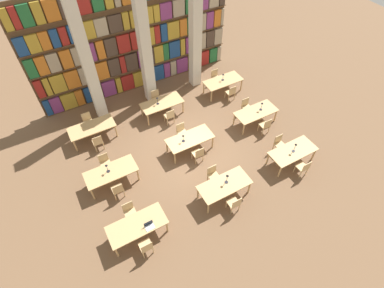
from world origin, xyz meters
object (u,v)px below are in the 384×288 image
(chair_10, at_px, (265,125))
(chair_17, at_px, (215,77))
(chair_12, at_px, (98,142))
(chair_5, at_px, (279,143))
(chair_6, at_px, (118,190))
(reading_table_4, at_px, (190,139))
(desk_lamp_2, at_px, (107,167))
(reading_table_1, at_px, (224,186))
(desk_lamp_4, at_px, (262,105))
(chair_11, at_px, (246,106))
(chair_15, at_px, (156,98))
(reading_table_6, at_px, (92,128))
(chair_16, at_px, (231,92))
(laptop, at_px, (149,226))
(reading_table_8, at_px, (223,82))
(desk_lamp_6, at_px, (223,76))
(pillar_center, at_px, (145,46))
(chair_13, at_px, (88,121))
(chair_3, at_px, (213,175))
(chair_1, at_px, (130,211))
(reading_table_2, at_px, (293,152))
(desk_lamp_0, at_px, (227,177))
(chair_0, at_px, (146,247))
(chair_4, at_px, (303,167))
(chair_2, at_px, (234,203))
(desk_lamp_1, at_px, (295,146))
(reading_table_3, at_px, (111,173))
(chair_9, at_px, (182,132))
(desk_lamp_5, at_px, (157,99))
(chair_7, at_px, (105,163))
(reading_table_0, at_px, (137,226))
(chair_14, at_px, (170,116))
(pillar_left, at_px, (87,63))
(chair_8, at_px, (198,154))
(desk_lamp_3, at_px, (183,137))
(pillar_right, at_px, (195,32))

(chair_10, relative_size, chair_17, 1.00)
(chair_12, bearing_deg, chair_5, -29.99)
(chair_6, bearing_deg, reading_table_4, 12.21)
(desk_lamp_2, bearing_deg, chair_12, 86.18)
(reading_table_4, bearing_deg, chair_5, -30.36)
(reading_table_1, bearing_deg, desk_lamp_4, 35.18)
(chair_11, height_order, chair_15, same)
(reading_table_6, relative_size, chair_16, 2.32)
(laptop, height_order, reading_table_4, laptop)
(reading_table_8, bearing_deg, desk_lamp_6, 87.46)
(pillar_center, distance_m, chair_16, 4.86)
(reading_table_6, bearing_deg, chair_13, 90.87)
(laptop, xyz_separation_m, chair_3, (3.14, 0.93, -0.30))
(chair_15, height_order, reading_table_8, chair_15)
(chair_1, xyz_separation_m, desk_lamp_4, (7.35, 1.85, 0.55))
(laptop, distance_m, reading_table_2, 6.59)
(desk_lamp_0, height_order, chair_13, desk_lamp_0)
(chair_0, bearing_deg, chair_12, 89.70)
(desk_lamp_2, bearing_deg, desk_lamp_4, -0.39)
(laptop, relative_size, chair_4, 0.36)
(chair_17, bearing_deg, desk_lamp_4, 94.89)
(chair_2, xyz_separation_m, chair_13, (-3.48, 6.97, 0.00))
(chair_3, relative_size, desk_lamp_4, 2.01)
(desk_lamp_1, bearing_deg, pillar_center, 116.68)
(reading_table_3, bearing_deg, reading_table_1, -37.07)
(pillar_center, relative_size, chair_9, 6.84)
(chair_6, bearing_deg, reading_table_3, 87.50)
(reading_table_1, bearing_deg, chair_5, 12.60)
(desk_lamp_5, distance_m, chair_17, 3.87)
(chair_7, bearing_deg, desk_lamp_4, 174.19)
(reading_table_0, distance_m, reading_table_6, 5.38)
(chair_11, xyz_separation_m, chair_14, (-3.57, 1.23, 0.00))
(chair_0, relative_size, desk_lamp_4, 2.01)
(reading_table_3, height_order, chair_17, chair_17)
(pillar_left, relative_size, chair_10, 6.84)
(chair_5, bearing_deg, desk_lamp_0, 12.22)
(chair_2, bearing_deg, reading_table_3, 135.75)
(chair_1, relative_size, chair_6, 1.00)
(chair_12, distance_m, chair_13, 1.50)
(chair_10, bearing_deg, chair_0, -159.85)
(chair_7, height_order, chair_8, same)
(chair_14, bearing_deg, chair_0, -123.40)
(pillar_center, height_order, reading_table_8, pillar_center)
(laptop, relative_size, desk_lamp_3, 0.83)
(pillar_right, relative_size, chair_5, 6.84)
(desk_lamp_3, relative_size, chair_17, 0.44)
(chair_14, xyz_separation_m, reading_table_8, (3.52, 0.78, 0.18))
(chair_5, height_order, chair_10, same)
(reading_table_3, bearing_deg, chair_8, -11.43)
(chair_4, bearing_deg, desk_lamp_3, 136.80)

